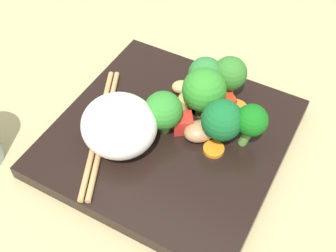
# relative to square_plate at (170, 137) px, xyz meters

# --- Properties ---
(ground_plane) EXTENTS (1.10, 1.10, 0.02)m
(ground_plane) POSITION_rel_square_plate_xyz_m (0.00, 0.00, -0.02)
(ground_plane) COLOR tan
(square_plate) EXTENTS (0.27, 0.27, 0.02)m
(square_plate) POSITION_rel_square_plate_xyz_m (0.00, 0.00, 0.00)
(square_plate) COLOR black
(square_plate) RESTS_ON ground_plane
(rice_mound) EXTENTS (0.12, 0.11, 0.06)m
(rice_mound) POSITION_rel_square_plate_xyz_m (0.04, 0.04, 0.04)
(rice_mound) COLOR white
(rice_mound) RESTS_ON square_plate
(broccoli_floret_0) EXTENTS (0.05, 0.05, 0.07)m
(broccoli_floret_0) POSITION_rel_square_plate_xyz_m (-0.02, -0.05, 0.05)
(broccoli_floret_0) COLOR #5FA241
(broccoli_floret_0) RESTS_ON square_plate
(broccoli_floret_1) EXTENTS (0.04, 0.04, 0.06)m
(broccoli_floret_1) POSITION_rel_square_plate_xyz_m (-0.03, -0.09, 0.04)
(broccoli_floret_1) COLOR #78BB5C
(broccoli_floret_1) RESTS_ON square_plate
(broccoli_floret_2) EXTENTS (0.05, 0.05, 0.06)m
(broccoli_floret_2) POSITION_rel_square_plate_xyz_m (-0.06, -0.02, 0.04)
(broccoli_floret_2) COLOR #56A244
(broccoli_floret_2) RESTS_ON square_plate
(broccoli_floret_3) EXTENTS (0.04, 0.04, 0.06)m
(broccoli_floret_3) POSITION_rel_square_plate_xyz_m (-0.09, -0.03, 0.05)
(broccoli_floret_3) COLOR #6DAE4B
(broccoli_floret_3) RESTS_ON square_plate
(broccoli_floret_4) EXTENTS (0.04, 0.04, 0.06)m
(broccoli_floret_4) POSITION_rel_square_plate_xyz_m (-0.01, -0.08, 0.04)
(broccoli_floret_4) COLOR #68AA4E
(broccoli_floret_4) RESTS_ON square_plate
(broccoli_floret_5) EXTENTS (0.05, 0.05, 0.06)m
(broccoli_floret_5) POSITION_rel_square_plate_xyz_m (0.01, -0.00, 0.04)
(broccoli_floret_5) COLOR #5D9938
(broccoli_floret_5) RESTS_ON square_plate
(carrot_slice_0) EXTENTS (0.03, 0.03, 0.01)m
(carrot_slice_0) POSITION_rel_square_plate_xyz_m (-0.08, -0.05, 0.01)
(carrot_slice_0) COLOR orange
(carrot_slice_0) RESTS_ON square_plate
(carrot_slice_1) EXTENTS (0.03, 0.03, 0.00)m
(carrot_slice_1) POSITION_rel_square_plate_xyz_m (-0.06, -0.00, 0.01)
(carrot_slice_1) COLOR orange
(carrot_slice_1) RESTS_ON square_plate
(carrot_slice_2) EXTENTS (0.04, 0.04, 0.00)m
(carrot_slice_2) POSITION_rel_square_plate_xyz_m (-0.05, -0.07, 0.01)
(carrot_slice_2) COLOR orange
(carrot_slice_2) RESTS_ON square_plate
(pepper_chunk_0) EXTENTS (0.04, 0.04, 0.02)m
(pepper_chunk_0) POSITION_rel_square_plate_xyz_m (-0.03, -0.07, 0.02)
(pepper_chunk_0) COLOR red
(pepper_chunk_0) RESTS_ON square_plate
(pepper_chunk_1) EXTENTS (0.03, 0.03, 0.02)m
(pepper_chunk_1) POSITION_rel_square_plate_xyz_m (-0.01, -0.01, 0.02)
(pepper_chunk_1) COLOR red
(pepper_chunk_1) RESTS_ON square_plate
(chicken_piece_0) EXTENTS (0.05, 0.04, 0.03)m
(chicken_piece_0) POSITION_rel_square_plate_xyz_m (-0.04, -0.04, 0.02)
(chicken_piece_0) COLOR tan
(chicken_piece_0) RESTS_ON square_plate
(chicken_piece_1) EXTENTS (0.03, 0.03, 0.02)m
(chicken_piece_1) POSITION_rel_square_plate_xyz_m (0.01, -0.03, 0.02)
(chicken_piece_1) COLOR #B68648
(chicken_piece_1) RESTS_ON square_plate
(chicken_piece_2) EXTENTS (0.03, 0.03, 0.02)m
(chicken_piece_2) POSITION_rel_square_plate_xyz_m (0.02, -0.07, 0.02)
(chicken_piece_2) COLOR tan
(chicken_piece_2) RESTS_ON square_plate
(chicken_piece_3) EXTENTS (0.05, 0.05, 0.02)m
(chicken_piece_3) POSITION_rel_square_plate_xyz_m (-0.03, -0.01, 0.02)
(chicken_piece_3) COLOR tan
(chicken_piece_3) RESTS_ON square_plate
(chicken_piece_4) EXTENTS (0.03, 0.03, 0.02)m
(chicken_piece_4) POSITION_rel_square_plate_xyz_m (-0.00, -0.05, 0.02)
(chicken_piece_4) COLOR tan
(chicken_piece_4) RESTS_ON square_plate
(chopstick_pair) EXTENTS (0.10, 0.19, 0.01)m
(chopstick_pair) POSITION_rel_square_plate_xyz_m (0.07, 0.04, 0.01)
(chopstick_pair) COLOR tan
(chopstick_pair) RESTS_ON square_plate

